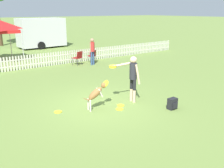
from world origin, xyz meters
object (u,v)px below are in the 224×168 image
at_px(folding_chair_blue_left, 78,57).
at_px(leaping_dog, 97,93).
at_px(frisbee_near_dog, 120,109).
at_px(spectator_standing, 92,49).
at_px(folding_chair_center, 92,55).
at_px(frisbee_midfield, 121,105).
at_px(backpack_on_grass, 172,104).
at_px(equipment_trailer, 41,32).
at_px(handler_person, 132,74).
at_px(frisbee_near_handler, 58,112).

bearing_deg(folding_chair_blue_left, leaping_dog, 44.59).
relative_size(frisbee_near_dog, spectator_standing, 0.16).
bearing_deg(folding_chair_center, frisbee_midfield, 72.31).
bearing_deg(spectator_standing, frisbee_near_dog, 50.79).
xyz_separation_m(backpack_on_grass, spectator_standing, (1.69, 7.98, 0.82)).
bearing_deg(spectator_standing, equipment_trailer, -106.09).
height_order(handler_person, folding_chair_blue_left, handler_person).
bearing_deg(folding_chair_blue_left, frisbee_near_dog, 50.31).
height_order(folding_chair_center, spectator_standing, spectator_standing).
xyz_separation_m(frisbee_midfield, folding_chair_blue_left, (2.20, 7.14, 0.51)).
bearing_deg(frisbee_midfield, folding_chair_center, 65.40).
bearing_deg(backpack_on_grass, frisbee_near_handler, 147.72).
distance_m(frisbee_midfield, equipment_trailer, 16.34).
bearing_deg(frisbee_near_handler, backpack_on_grass, -32.28).
bearing_deg(equipment_trailer, frisbee_near_handler, -111.25).
xyz_separation_m(backpack_on_grass, folding_chair_blue_left, (0.93, 8.48, 0.33)).
xyz_separation_m(frisbee_near_handler, frisbee_midfield, (2.11, -0.80, 0.00)).
height_order(handler_person, equipment_trailer, equipment_trailer).
bearing_deg(backpack_on_grass, folding_chair_blue_left, 83.77).
relative_size(leaping_dog, frisbee_near_dog, 3.78).
height_order(frisbee_near_dog, folding_chair_blue_left, folding_chair_blue_left).
distance_m(backpack_on_grass, equipment_trailer, 17.45).
distance_m(frisbee_near_handler, frisbee_midfield, 2.26).
xyz_separation_m(frisbee_near_dog, spectator_standing, (3.21, 6.90, 1.01)).
relative_size(folding_chair_center, equipment_trailer, 0.17).
xyz_separation_m(leaping_dog, equipment_trailer, (4.14, 15.72, 0.78)).
xyz_separation_m(folding_chair_blue_left, spectator_standing, (0.76, -0.49, 0.50)).
relative_size(frisbee_near_handler, folding_chair_blue_left, 0.31).
relative_size(frisbee_near_dog, folding_chair_blue_left, 0.31).
bearing_deg(spectator_standing, handler_person, 55.85).
bearing_deg(backpack_on_grass, spectator_standing, 78.05).
relative_size(leaping_dog, folding_chair_center, 1.22).
relative_size(leaping_dog, equipment_trailer, 0.21).
height_order(frisbee_midfield, folding_chair_blue_left, folding_chair_blue_left).
bearing_deg(frisbee_near_dog, handler_person, 22.48).
xyz_separation_m(frisbee_midfield, equipment_trailer, (3.26, 15.95, 1.39)).
bearing_deg(folding_chair_center, frisbee_near_dog, 71.48).
height_order(frisbee_near_handler, backpack_on_grass, backpack_on_grass).
xyz_separation_m(frisbee_near_handler, backpack_on_grass, (3.38, -2.14, 0.19)).
bearing_deg(equipment_trailer, frisbee_near_dog, -103.97).
bearing_deg(frisbee_near_dog, backpack_on_grass, -35.25).
relative_size(frisbee_near_dog, equipment_trailer, 0.05).
distance_m(folding_chair_blue_left, folding_chair_center, 1.15).
height_order(folding_chair_blue_left, spectator_standing, spectator_standing).
bearing_deg(leaping_dog, frisbee_near_dog, 57.98).
relative_size(handler_person, spectator_standing, 1.04).
height_order(folding_chair_center, equipment_trailer, equipment_trailer).
distance_m(handler_person, frisbee_midfield, 1.25).
bearing_deg(handler_person, leaping_dog, 90.50).
relative_size(handler_person, frisbee_midfield, 6.51).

